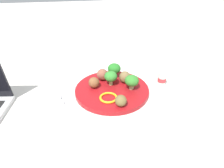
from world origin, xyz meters
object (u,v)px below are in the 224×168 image
object	(u,v)px
broccoli_floret_center	(114,69)
meatball_front_right	(125,77)
broccoli_floret_back_left	(132,81)
napkin	(44,102)
meatball_front_left	(94,83)
pepper_ring_front_left	(108,98)
broccoli_floret_mid_left	(110,77)
knife	(46,104)
meatball_far_rim	(102,75)
fork	(47,98)
meatball_center	(121,101)
yogurt_bottle	(162,78)
plate	(112,90)

from	to	relation	value
broccoli_floret_center	meatball_front_right	xyz separation A→B (m)	(0.03, -0.05, -0.01)
broccoli_floret_back_left	napkin	size ratio (longest dim) A/B	0.33
meatball_front_left	pepper_ring_front_left	xyz separation A→B (m)	(0.04, -0.08, -0.02)
broccoli_floret_mid_left	knife	size ratio (longest dim) A/B	0.39
broccoli_floret_back_left	meatball_far_rim	xyz separation A→B (m)	(-0.10, 0.09, -0.01)
meatball_front_right	fork	xyz separation A→B (m)	(-0.30, -0.05, -0.03)
broccoli_floret_back_left	knife	world-z (taller)	broccoli_floret_back_left
broccoli_floret_mid_left	napkin	xyz separation A→B (m)	(-0.25, -0.05, -0.05)
napkin	fork	distance (m)	0.02
meatball_center	knife	bearing A→B (deg)	166.18
napkin	broccoli_floret_center	bearing A→B (deg)	23.20
meatball_front_left	fork	distance (m)	0.18
fork	napkin	bearing A→B (deg)	-114.54
meatball_center	meatball_far_rim	distance (m)	0.18
meatball_front_left	meatball_front_right	bearing A→B (deg)	8.56
meatball_far_rim	napkin	size ratio (longest dim) A/B	0.27
pepper_ring_front_left	yogurt_bottle	xyz separation A→B (m)	(0.23, 0.08, 0.01)
plate	broccoli_floret_mid_left	size ratio (longest dim) A/B	4.95
meatball_center	yogurt_bottle	size ratio (longest dim) A/B	0.56
napkin	plate	bearing A→B (deg)	6.00
meatball_front_right	pepper_ring_front_left	size ratio (longest dim) A/B	0.71
plate	yogurt_bottle	size ratio (longest dim) A/B	4.00
meatball_front_left	meatball_center	bearing A→B (deg)	-58.29
broccoli_floret_back_left	broccoli_floret_center	xyz separation A→B (m)	(-0.05, 0.10, 0.00)
pepper_ring_front_left	yogurt_bottle	size ratio (longest dim) A/B	0.92
meatball_front_left	pepper_ring_front_left	bearing A→B (deg)	-62.07
broccoli_floret_back_left	pepper_ring_front_left	bearing A→B (deg)	-152.51
broccoli_floret_mid_left	pepper_ring_front_left	world-z (taller)	broccoli_floret_mid_left
meatball_far_rim	knife	distance (m)	0.25
meatball_center	meatball_far_rim	xyz separation A→B (m)	(-0.04, 0.18, 0.00)
knife	yogurt_bottle	bearing A→B (deg)	7.81
napkin	yogurt_bottle	world-z (taller)	yogurt_bottle
plate	napkin	xyz separation A→B (m)	(-0.25, -0.03, -0.01)
broccoli_floret_mid_left	broccoli_floret_center	bearing A→B (deg)	66.60
broccoli_floret_center	plate	bearing A→B (deg)	-104.87
meatball_front_right	plate	bearing A→B (deg)	-146.24
broccoli_floret_center	yogurt_bottle	bearing A→B (deg)	-22.35
plate	pepper_ring_front_left	size ratio (longest dim) A/B	4.34
meatball_front_left	meatball_front_right	xyz separation A→B (m)	(0.12, 0.02, 0.00)
broccoli_floret_mid_left	yogurt_bottle	bearing A→B (deg)	-3.24
meatball_front_right	broccoli_floret_mid_left	bearing A→B (deg)	-170.39
broccoli_floret_mid_left	yogurt_bottle	xyz separation A→B (m)	(0.21, -0.01, -0.02)
plate	broccoli_floret_back_left	distance (m)	0.08
meatball_front_left	pepper_ring_front_left	distance (m)	0.09
fork	broccoli_floret_back_left	bearing A→B (deg)	-0.76
meatball_far_rim	napkin	distance (m)	0.24
plate	broccoli_floret_center	distance (m)	0.10
meatball_far_rim	fork	size ratio (longest dim) A/B	0.38
meatball_front_right	pepper_ring_front_left	world-z (taller)	meatball_front_right
pepper_ring_front_left	napkin	distance (m)	0.23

